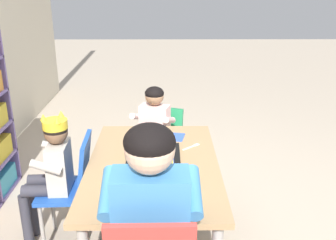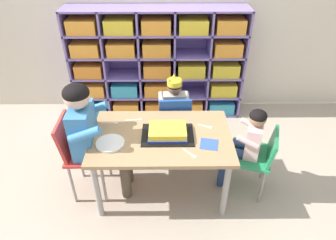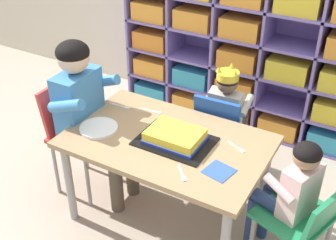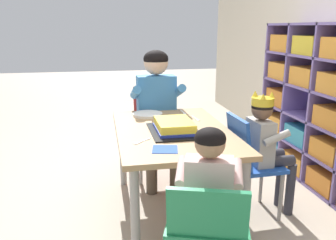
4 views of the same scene
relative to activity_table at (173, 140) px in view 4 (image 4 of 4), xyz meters
The scene contains 15 objects.
ground 0.51m from the activity_table, ahead, with size 16.00×16.00×0.00m, color tan.
activity_table is the anchor object (origin of this frame).
classroom_chair_blue 0.51m from the activity_table, 76.02° to the left, with size 0.33×0.32×0.68m.
child_with_crown 0.60m from the activity_table, 78.95° to the left, with size 0.30×0.31×0.83m.
classroom_chair_adult_side 0.67m from the activity_table, behind, with size 0.34×0.36×0.74m.
adult_helper_seated 0.56m from the activity_table, behind, with size 0.44×0.41×1.04m.
classroom_chair_guest_side 0.80m from the activity_table, ahead, with size 0.44×0.45×0.60m.
guest_at_table_side 0.70m from the activity_table, ahead, with size 0.34×0.33×0.81m.
birthday_cake_on_tray 0.11m from the activity_table, ahead, with size 0.41×0.30×0.07m.
paper_plate_stack 0.41m from the activity_table, 164.35° to the right, with size 0.22×0.22×0.02m, color white.
paper_napkin_square 0.39m from the activity_table, 17.56° to the right, with size 0.13×0.13×0.00m, color #3356B7.
fork_by_napkin 0.32m from the activity_table, 136.86° to the left, with size 0.14×0.03×0.00m.
fork_near_child_seat 0.39m from the activity_table, 17.55° to the left, with size 0.12×0.07×0.00m.
fork_near_cake_tray 0.32m from the activity_table, 46.33° to the right, with size 0.10×0.11×0.00m.
fork_at_table_front_edge 0.46m from the activity_table, 158.25° to the left, with size 0.14×0.02×0.00m.
Camera 4 is at (2.10, -0.43, 1.22)m, focal length 37.48 mm.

